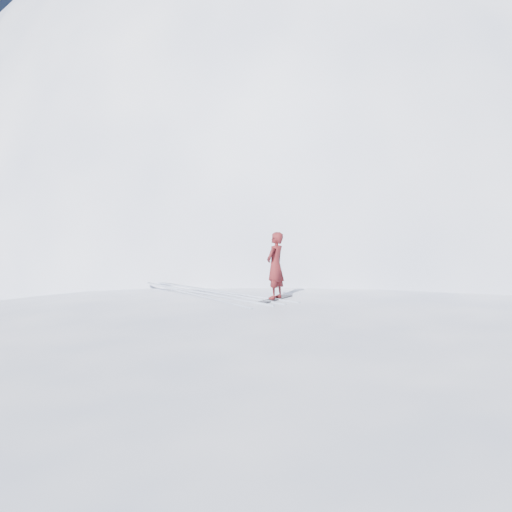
% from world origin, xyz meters
% --- Properties ---
extents(ground, '(400.00, 400.00, 0.00)m').
position_xyz_m(ground, '(0.00, 0.00, 0.00)').
color(ground, white).
rests_on(ground, ground).
extents(near_ridge, '(36.00, 28.00, 4.80)m').
position_xyz_m(near_ridge, '(1.00, 3.00, 0.00)').
color(near_ridge, white).
rests_on(near_ridge, ground).
extents(summit_peak, '(60.00, 56.00, 56.00)m').
position_xyz_m(summit_peak, '(22.00, 26.00, 0.00)').
color(summit_peak, white).
rests_on(summit_peak, ground).
extents(peak_shoulder, '(28.00, 24.00, 18.00)m').
position_xyz_m(peak_shoulder, '(10.00, 20.00, 0.00)').
color(peak_shoulder, white).
rests_on(peak_shoulder, ground).
extents(wind_bumps, '(16.00, 14.40, 1.00)m').
position_xyz_m(wind_bumps, '(-0.56, 2.12, 0.00)').
color(wind_bumps, white).
rests_on(wind_bumps, ground).
extents(snowboard, '(1.45, 0.95, 0.02)m').
position_xyz_m(snowboard, '(0.85, 3.24, 2.41)').
color(snowboard, black).
rests_on(snowboard, near_ridge).
extents(snowboarder, '(0.77, 0.68, 1.78)m').
position_xyz_m(snowboarder, '(0.85, 3.24, 3.32)').
color(snowboarder, maroon).
rests_on(snowboarder, snowboard).
extents(board_tracks, '(2.00, 5.99, 0.04)m').
position_xyz_m(board_tracks, '(-0.15, 5.32, 2.42)').
color(board_tracks, silver).
rests_on(board_tracks, ground).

